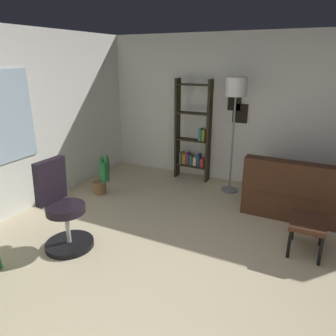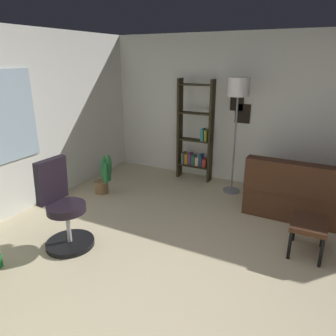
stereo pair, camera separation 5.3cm
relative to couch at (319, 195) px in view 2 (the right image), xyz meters
name	(u,v)px [view 2 (the right image)]	position (x,y,z in m)	size (l,w,h in m)	color
ground_plane	(207,284)	(-2.07, 0.87, -0.34)	(5.55, 5.85, 0.10)	beige
wall_right_with_frames	(272,113)	(0.76, 0.87, 0.97)	(0.12, 5.85, 2.52)	white
couch	(319,195)	(0.00, 0.00, 0.00)	(1.42, 1.75, 0.84)	#442819
footstool	(309,226)	(-1.11, 0.05, 0.05)	(0.48, 0.38, 0.40)	#442819
office_chair	(63,213)	(-2.24, 2.60, 0.12)	(0.56, 0.56, 1.06)	black
bookshelf	(195,137)	(0.49, 2.10, 0.50)	(0.18, 0.64, 1.79)	#2D2516
floor_lamp	(238,97)	(0.22, 1.32, 1.26)	(0.33, 0.33, 1.85)	slate
potted_plant	(104,177)	(-0.79, 3.16, -0.02)	(0.35, 0.34, 0.64)	#8D6644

